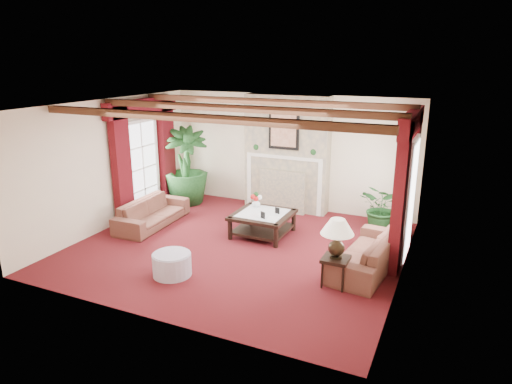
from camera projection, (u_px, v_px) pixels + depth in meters
The scene contains 23 objects.
floor at pixel (239, 247), 8.78m from camera, with size 6.00×6.00×0.00m, color #400B14.
ceiling at pixel (237, 105), 8.01m from camera, with size 6.00×6.00×0.00m, color white.
back_wall at pixel (290, 152), 10.79m from camera, with size 6.00×0.02×2.70m, color beige.
left_wall at pixel (110, 164), 9.58m from camera, with size 0.02×5.50×2.70m, color beige.
right_wall at pixel (407, 199), 7.21m from camera, with size 0.02×5.50×2.70m, color beige.
ceiling_beams at pixel (237, 109), 8.03m from camera, with size 6.00×3.00×0.12m, color #3D2213, non-canonical shape.
fireplace at pixel (288, 95), 10.23m from camera, with size 2.00×0.52×2.70m, color tan, non-canonical shape.
french_door_left at pixel (139, 121), 10.22m from camera, with size 0.10×1.10×2.16m, color white, non-canonical shape.
french_door_right at pixel (417, 140), 7.87m from camera, with size 0.10×1.10×2.16m, color white, non-canonical shape.
curtains_left at pixel (142, 102), 10.06m from camera, with size 0.20×2.40×2.55m, color #420810, non-canonical shape.
curtains_right at pixel (413, 116), 7.79m from camera, with size 0.20×2.40×2.55m, color #420810, non-canonical shape.
sofa_left at pixel (152, 208), 9.84m from camera, with size 0.63×1.93×0.75m, color black.
sofa_right at pixel (368, 246), 7.80m from camera, with size 0.83×2.11×0.80m, color black.
potted_palm at pixel (187, 182), 11.28m from camera, with size 2.07×2.10×1.06m, color black.
small_plant at pixel (383, 214), 9.45m from camera, with size 1.33×1.35×0.78m, color black.
coffee_table at pixel (263, 224), 9.32m from camera, with size 1.13×1.13×0.46m, color black, non-canonical shape.
side_table at pixel (335, 272), 7.23m from camera, with size 0.41×0.41×0.49m, color black, non-canonical shape.
ottoman at pixel (172, 265), 7.60m from camera, with size 0.65×0.65×0.38m, color #A8A1B6.
table_lamp at pixel (337, 238), 7.07m from camera, with size 0.52×0.52×0.66m, color black, non-canonical shape.
flower_vase at pixel (256, 203), 9.62m from camera, with size 0.23×0.24×0.18m, color silver.
book at pixel (268, 212), 8.89m from camera, with size 0.20×0.05×0.27m, color black.
photo_frame_a at pixel (263, 215), 8.92m from camera, with size 0.11×0.02×0.15m, color black, non-canonical shape.
photo_frame_b at pixel (277, 211), 9.19m from camera, with size 0.10×0.02×0.13m, color black, non-canonical shape.
Camera 1 is at (3.66, -7.25, 3.52)m, focal length 32.00 mm.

